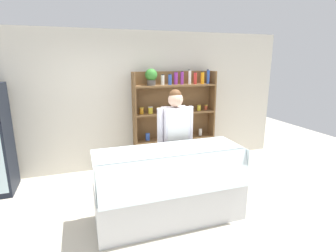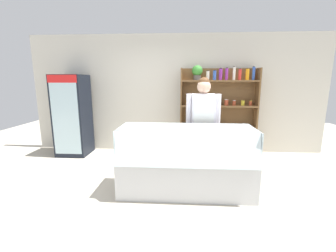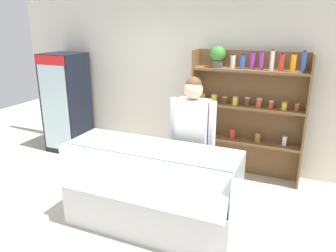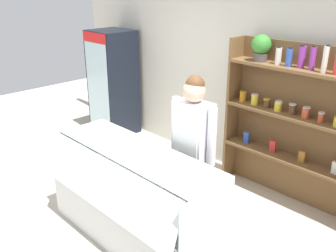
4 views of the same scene
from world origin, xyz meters
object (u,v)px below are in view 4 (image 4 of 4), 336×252
object	(u,v)px
shelving_unit	(291,114)
deli_display_case	(134,212)
shop_clerk	(193,143)
drinks_fridge	(113,83)

from	to	relation	value
shelving_unit	deli_display_case	size ratio (longest dim) A/B	1.01
shop_clerk	drinks_fridge	bearing A→B (deg)	159.13
shelving_unit	shop_clerk	xyz separation A→B (m)	(-0.40, -1.26, -0.10)
drinks_fridge	shop_clerk	distance (m)	3.02
shelving_unit	deli_display_case	bearing A→B (deg)	-110.78
drinks_fridge	shop_clerk	world-z (taller)	drinks_fridge
drinks_fridge	shelving_unit	bearing A→B (deg)	3.22
deli_display_case	shop_clerk	world-z (taller)	shop_clerk
drinks_fridge	shelving_unit	distance (m)	3.24
drinks_fridge	deli_display_case	size ratio (longest dim) A/B	0.91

